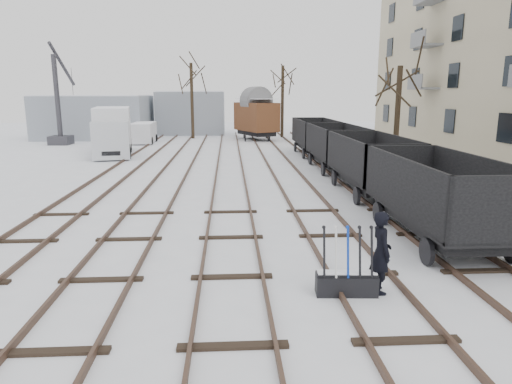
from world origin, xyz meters
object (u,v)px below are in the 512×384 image
freight_wagon_a (437,209)px  panel_van (144,132)px  crane (60,118)px  worker (381,252)px  ground_frame (346,282)px  lorry (112,131)px  box_van_wagon (256,116)px

freight_wagon_a → panel_van: freight_wagon_a is taller
crane → worker: bearing=-57.8°
ground_frame → worker: size_ratio=0.83×
lorry → worker: bearing=-75.2°
lorry → crane: size_ratio=0.90×
worker → panel_van: (-10.61, 31.26, 0.02)m
box_van_wagon → crane: bearing=167.1°
crane → ground_frame: bearing=-58.9°
worker → crane: crane is taller
ground_frame → crane: crane is taller
worker → panel_van: size_ratio=0.45×
worker → panel_van: worker is taller
ground_frame → worker: 0.98m
ground_frame → freight_wagon_a: 5.04m
freight_wagon_a → box_van_wagon: (-3.47, 30.27, 1.26)m
panel_van → crane: crane is taller
worker → panel_van: bearing=16.4°
ground_frame → crane: bearing=122.3°
ground_frame → panel_van: bearing=111.3°
freight_wagon_a → box_van_wagon: size_ratio=1.08×
ground_frame → box_van_wagon: (0.09, 33.78, 1.92)m
freight_wagon_a → lorry: (-14.16, 20.08, 0.75)m
panel_van → box_van_wagon: bearing=12.5°
worker → lorry: 26.11m
lorry → ground_frame: bearing=-76.8°
worker → ground_frame: bearing=95.3°
freight_wagon_a → crane: size_ratio=0.72×
ground_frame → box_van_wagon: size_ratio=0.27×
ground_frame → lorry: 25.91m
ground_frame → panel_van: (-9.86, 31.36, 0.64)m
worker → crane: 35.30m
box_van_wagon → panel_van: bearing=170.6°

